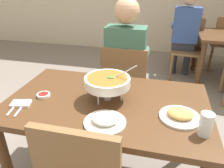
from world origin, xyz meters
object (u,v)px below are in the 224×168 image
at_px(chair_diner_main, 125,84).
at_px(chair_bg_left, 187,45).
at_px(drink_glass, 206,125).
at_px(chair_bg_right, 191,38).
at_px(curry_bowl, 108,82).
at_px(patron_bg_left, 185,30).
at_px(dining_table_main, 107,113).
at_px(appetizer_plate, 180,115).
at_px(diner_main, 126,60).
at_px(rice_plate, 105,121).
at_px(sauce_dish, 44,95).

bearing_deg(chair_diner_main, chair_bg_left, 65.86).
distance_m(drink_glass, chair_bg_left, 2.47).
distance_m(drink_glass, chair_bg_right, 2.91).
relative_size(curry_bowl, patron_bg_left, 0.25).
height_order(dining_table_main, appetizer_plate, appetizer_plate).
distance_m(diner_main, curry_bowl, 0.71).
bearing_deg(dining_table_main, drink_glass, -20.01).
xyz_separation_m(chair_bg_left, chair_bg_right, (0.09, 0.44, 0.00)).
bearing_deg(drink_glass, chair_diner_main, 122.87).
relative_size(dining_table_main, drink_glass, 10.26).
height_order(chair_diner_main, patron_bg_left, patron_bg_left).
bearing_deg(curry_bowl, chair_bg_left, 72.75).
relative_size(chair_diner_main, patron_bg_left, 0.69).
relative_size(diner_main, patron_bg_left, 1.00).
bearing_deg(dining_table_main, patron_bg_left, 74.17).
bearing_deg(dining_table_main, diner_main, 90.00).
bearing_deg(diner_main, patron_bg_left, 67.05).
relative_size(curry_bowl, chair_bg_left, 0.37).
height_order(drink_glass, chair_bg_right, chair_bg_right).
relative_size(dining_table_main, diner_main, 1.02).
distance_m(drink_glass, patron_bg_left, 2.41).
bearing_deg(patron_bg_left, drink_glass, -90.89).
bearing_deg(dining_table_main, chair_diner_main, 90.00).
distance_m(rice_plate, chair_bg_left, 2.58).
bearing_deg(chair_bg_left, sauce_dish, -116.29).
bearing_deg(rice_plate, chair_bg_left, 75.59).
height_order(curry_bowl, chair_bg_left, curry_bowl).
bearing_deg(curry_bowl, chair_diner_main, 90.35).
height_order(curry_bowl, appetizer_plate, curry_bowl).
distance_m(rice_plate, patron_bg_left, 2.51).
xyz_separation_m(sauce_dish, chair_bg_right, (1.22, 2.73, -0.22)).
height_order(appetizer_plate, chair_bg_right, chair_bg_right).
xyz_separation_m(diner_main, appetizer_plate, (0.47, -0.82, -0.00)).
relative_size(curry_bowl, chair_bg_right, 0.37).
bearing_deg(drink_glass, diner_main, 121.94).
distance_m(chair_diner_main, chair_bg_right, 2.13).
xyz_separation_m(curry_bowl, patron_bg_left, (0.62, 2.18, -0.10)).
relative_size(dining_table_main, sauce_dish, 14.83).
xyz_separation_m(dining_table_main, chair_bg_left, (0.69, 2.24, -0.11)).
bearing_deg(appetizer_plate, chair_bg_left, 84.46).
bearing_deg(patron_bg_left, dining_table_main, -105.83).
distance_m(chair_bg_right, patron_bg_left, 0.56).
bearing_deg(drink_glass, dining_table_main, 159.99).
xyz_separation_m(diner_main, chair_bg_left, (0.69, 1.51, -0.24)).
xyz_separation_m(curry_bowl, drink_glass, (0.58, -0.23, -0.07)).
xyz_separation_m(chair_bg_right, patron_bg_left, (-0.16, -0.48, 0.24)).
distance_m(rice_plate, drink_glass, 0.53).
bearing_deg(curry_bowl, dining_table_main, -101.84).
distance_m(diner_main, patron_bg_left, 1.60).
distance_m(chair_diner_main, chair_bg_left, 1.70).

